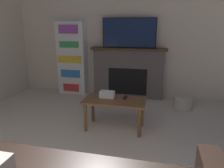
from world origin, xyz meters
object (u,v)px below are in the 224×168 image
(tv, at_px, (129,33))
(bookshelf, at_px, (72,58))
(coffee_table, at_px, (114,104))
(fireplace, at_px, (128,72))
(storage_basket, at_px, (183,102))

(tv, bearing_deg, bookshelf, -179.87)
(coffee_table, bearing_deg, bookshelf, 130.21)
(fireplace, height_order, bookshelf, bookshelf)
(coffee_table, height_order, bookshelf, bookshelf)
(fireplace, xyz_separation_m, coffee_table, (0.04, -1.56, -0.14))
(bookshelf, bearing_deg, tv, 0.13)
(bookshelf, bearing_deg, coffee_table, -49.79)
(fireplace, relative_size, tv, 1.44)
(bookshelf, bearing_deg, storage_basket, -10.79)
(tv, xyz_separation_m, storage_basket, (1.11, -0.46, -1.24))
(tv, height_order, bookshelf, tv)
(fireplace, distance_m, coffee_table, 1.57)
(fireplace, height_order, tv, tv)
(coffee_table, relative_size, bookshelf, 0.57)
(bookshelf, relative_size, storage_basket, 4.64)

